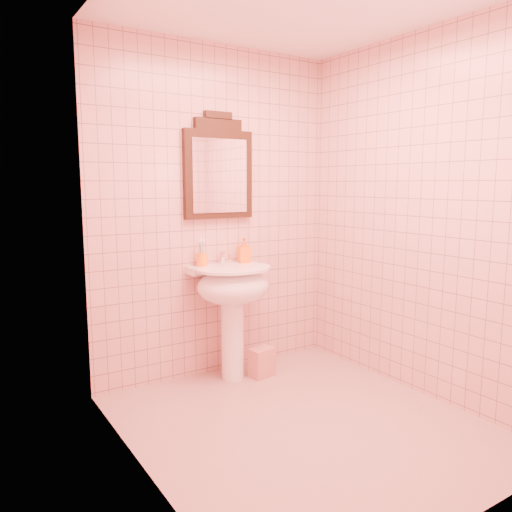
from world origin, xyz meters
TOP-DOWN VIEW (x-y plane):
  - floor at (0.00, 0.00)m, footprint 2.20×2.20m
  - back_wall at (0.00, 1.10)m, footprint 2.00×0.02m
  - pedestal_sink at (0.01, 0.87)m, footprint 0.58×0.58m
  - faucet at (0.01, 1.01)m, footprint 0.04×0.16m
  - mirror at (0.01, 1.07)m, footprint 0.57×0.06m
  - toothbrush_cup at (-0.17, 1.02)m, footprint 0.08×0.08m
  - soap_dispenser at (0.19, 1.00)m, footprint 0.11×0.11m
  - towel at (0.21, 0.79)m, footprint 0.20×0.15m

SIDE VIEW (x-z plane):
  - floor at x=0.00m, z-range 0.00..0.00m
  - towel at x=0.21m, z-range 0.00..0.22m
  - pedestal_sink at x=0.01m, z-range 0.23..1.09m
  - toothbrush_cup at x=-0.17m, z-range 0.82..1.01m
  - faucet at x=0.01m, z-range 0.87..0.97m
  - soap_dispenser at x=0.19m, z-range 0.86..1.06m
  - back_wall at x=0.00m, z-range 0.00..2.50m
  - mirror at x=0.01m, z-range 1.18..1.97m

